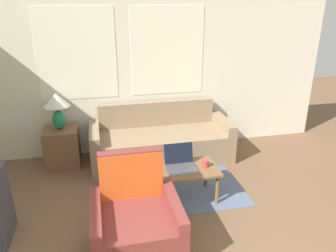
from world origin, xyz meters
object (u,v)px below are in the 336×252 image
Objects in this scene: cup_navy at (206,163)px; coffee_table at (177,173)px; table_lamp at (57,105)px; laptop at (180,163)px; couch at (160,142)px; tv_remote at (152,172)px; armchair at (136,225)px.

coffee_table is at bearing 176.91° from cup_navy.
table_lamp is 1.48× the size of laptop.
table_lamp is (-1.43, 0.08, 0.66)m from couch.
tv_remote is (-0.33, -1.17, 0.16)m from couch.
table_lamp is 3.44× the size of tv_remote.
couch is at bearing -3.31° from table_lamp.
cup_navy is 0.65m from tv_remote.
armchair is 6.20× the size of tv_remote.
armchair is 1.03m from laptop.
laptop reaches higher than coffee_table.
cup_navy is (0.32, -1.16, 0.19)m from couch.
cup_navy is (0.35, -0.02, 0.09)m from coffee_table.
tv_remote is at bearing -48.64° from table_lamp.
table_lamp reaches higher than armchair.
couch reaches higher than tv_remote.
table_lamp is (-0.82, 1.96, 0.64)m from armchair.
table_lamp is at bearing 138.94° from coffee_table.
laptop reaches higher than tv_remote.
coffee_table is (-0.03, -1.14, 0.10)m from couch.
coffee_table is 6.58× the size of tv_remote.
couch is at bearing 74.28° from tv_remote.
coffee_table is 11.14× the size of cup_navy.
couch is 2.09× the size of coffee_table.
laptop is (0.03, -1.10, 0.20)m from couch.
couch is 1.12m from laptop.
coffee_table is at bearing 51.79° from armchair.
coffee_table is 0.36m from cup_navy.
couch reaches higher than cup_navy.
armchair is 0.94× the size of coffee_table.
laptop is at bearing -88.65° from couch.
table_lamp is 2.20m from cup_navy.
coffee_table is at bearing -143.79° from laptop.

